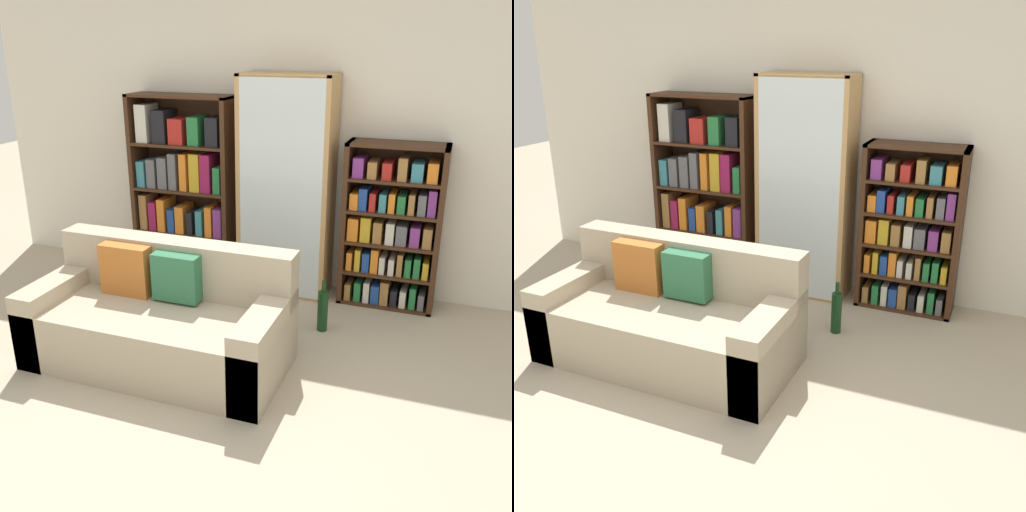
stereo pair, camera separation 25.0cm
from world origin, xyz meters
TOP-DOWN VIEW (x-y plane):
  - ground_plane at (0.00, 0.00)m, footprint 16.00×16.00m
  - wall_back at (0.00, 2.37)m, footprint 6.08×0.06m
  - couch at (-0.53, 0.70)m, footprint 1.73×0.81m
  - bookshelf_left at (-1.07, 2.16)m, footprint 0.94×0.32m
  - display_cabinet at (-0.09, 2.15)m, footprint 0.78×0.36m
  - bookshelf_right at (0.79, 2.16)m, footprint 0.77×0.32m
  - wine_bottle at (0.41, 1.50)m, footprint 0.08×0.08m

SIDE VIEW (x-z plane):
  - ground_plane at x=0.00m, z-range 0.00..0.00m
  - wine_bottle at x=0.41m, z-range -0.04..0.37m
  - couch at x=-0.53m, z-range -0.11..0.69m
  - bookshelf_right at x=0.79m, z-range -0.03..1.32m
  - bookshelf_left at x=-1.07m, z-range -0.04..1.61m
  - display_cabinet at x=-0.09m, z-range -0.01..1.83m
  - wall_back at x=0.00m, z-range 0.00..2.70m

